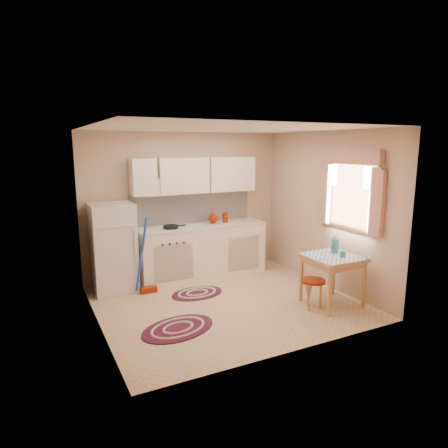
{
  "coord_description": "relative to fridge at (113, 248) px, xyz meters",
  "views": [
    {
      "loc": [
        -2.52,
        -4.93,
        2.27
      ],
      "look_at": [
        0.09,
        0.25,
        1.13
      ],
      "focal_mm": 32.0,
      "sensor_mm": 36.0,
      "label": 1
    }
  ],
  "objects": [
    {
      "name": "room_shell",
      "position": [
        1.51,
        -1.01,
        0.9
      ],
      "size": [
        3.64,
        3.6,
        2.52
      ],
      "color": "tan",
      "rests_on": "ground"
    },
    {
      "name": "rug_left",
      "position": [
        0.42,
        -1.75,
        -0.69
      ],
      "size": [
        1.14,
        0.91,
        0.02
      ],
      "primitive_type": null,
      "rotation": [
        0.0,
        0.0,
        0.28
      ],
      "color": "maroon",
      "rests_on": "ground"
    },
    {
      "name": "rug_center",
      "position": [
        1.11,
        -0.73,
        -0.69
      ],
      "size": [
        0.87,
        0.62,
        0.02
      ],
      "primitive_type": null,
      "rotation": [
        0.0,
        0.0,
        0.08
      ],
      "color": "maroon",
      "rests_on": "ground"
    },
    {
      "name": "broom",
      "position": [
        0.45,
        -0.35,
        -0.1
      ],
      "size": [
        0.28,
        0.12,
        1.2
      ],
      "primitive_type": null,
      "rotation": [
        0.0,
        0.0,
        0.01
      ],
      "color": "blue",
      "rests_on": "ground"
    },
    {
      "name": "frying_pan",
      "position": [
        0.96,
        0.0,
        0.24
      ],
      "size": [
        0.28,
        0.28,
        0.05
      ],
      "primitive_type": "cylinder",
      "rotation": [
        0.0,
        0.0,
        0.12
      ],
      "color": "black",
      "rests_on": "countertop"
    },
    {
      "name": "stool",
      "position": [
        2.35,
        -1.98,
        -0.49
      ],
      "size": [
        0.42,
        0.42,
        0.42
      ],
      "primitive_type": "cylinder",
      "rotation": [
        0.0,
        0.0,
        -0.26
      ],
      "color": "maroon",
      "rests_on": "ground"
    },
    {
      "name": "fridge",
      "position": [
        0.0,
        0.0,
        0.0
      ],
      "size": [
        0.65,
        0.6,
        1.4
      ],
      "primitive_type": "cube",
      "color": "silver",
      "rests_on": "ground"
    },
    {
      "name": "base_cabinets",
      "position": [
        1.53,
        0.05,
        -0.26
      ],
      "size": [
        2.25,
        0.6,
        0.88
      ],
      "primitive_type": "cube",
      "color": "white",
      "rests_on": "ground"
    },
    {
      "name": "coffee_pot",
      "position": [
        2.81,
        -1.87,
        0.16
      ],
      "size": [
        0.17,
        0.16,
        0.28
      ],
      "primitive_type": null,
      "rotation": [
        0.0,
        0.0,
        0.38
      ],
      "color": "teal",
      "rests_on": "table"
    },
    {
      "name": "countertop",
      "position": [
        1.53,
        0.05,
        0.2
      ],
      "size": [
        2.27,
        0.62,
        0.04
      ],
      "primitive_type": "cube",
      "color": "silver",
      "rests_on": "base_cabinets"
    },
    {
      "name": "mug",
      "position": [
        2.76,
        -2.09,
        0.07
      ],
      "size": [
        0.09,
        0.09,
        0.1
      ],
      "primitive_type": "cylinder",
      "rotation": [
        0.0,
        0.0,
        -0.15
      ],
      "color": "teal",
      "rests_on": "table"
    },
    {
      "name": "red_kettle",
      "position": [
        1.75,
        0.05,
        0.31
      ],
      "size": [
        0.22,
        0.21,
        0.18
      ],
      "primitive_type": null,
      "rotation": [
        0.0,
        0.0,
        0.33
      ],
      "color": "maroon",
      "rests_on": "countertop"
    },
    {
      "name": "table",
      "position": [
        2.68,
        -1.99,
        -0.34
      ],
      "size": [
        0.72,
        0.72,
        0.72
      ],
      "primitive_type": "cube",
      "color": "tan",
      "rests_on": "ground"
    },
    {
      "name": "red_canister",
      "position": [
        2.0,
        0.05,
        0.3
      ],
      "size": [
        0.11,
        0.11,
        0.16
      ],
      "primitive_type": "cylinder",
      "rotation": [
        0.0,
        0.0,
        -0.11
      ],
      "color": "maroon",
      "rests_on": "countertop"
    }
  ]
}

